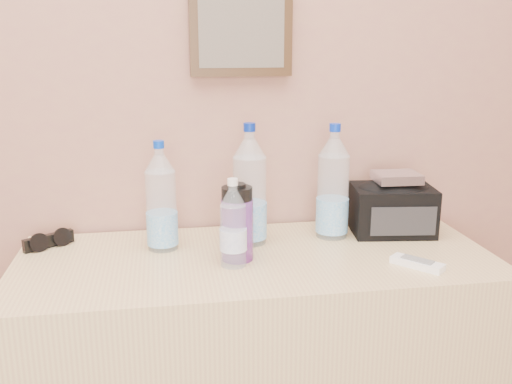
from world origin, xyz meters
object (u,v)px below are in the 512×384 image
foil_packet (397,177)px  sunglasses (49,241)px  pet_small (233,228)px  pet_large_b (250,191)px  pet_large_a (161,202)px  pet_large_c (333,188)px  nalgene_bottle (237,223)px  toiletry_bag (392,207)px  ac_remote (417,263)px

foil_packet → sunglasses: bearing=177.3°
pet_small → foil_packet: (0.51, 0.17, 0.07)m
pet_small → pet_large_b: bearing=67.4°
pet_large_a → pet_large_c: pet_large_c is taller
nalgene_bottle → toiletry_bag: nalgene_bottle is taller
pet_large_b → foil_packet: (0.44, 0.01, 0.02)m
pet_large_a → ac_remote: bearing=-20.8°
pet_large_a → pet_large_b: (0.25, 0.01, 0.02)m
sunglasses → ac_remote: sunglasses is taller
pet_large_c → foil_packet: pet_large_c is taller
nalgene_bottle → pet_small: bearing=-111.3°
pet_large_b → sunglasses: pet_large_b is taller
pet_large_b → ac_remote: size_ratio=2.56×
ac_remote → foil_packet: foil_packet is taller
pet_large_c → pet_large_a: bearing=-177.4°
pet_small → toiletry_bag: 0.54m
pet_large_a → ac_remote: (0.65, -0.25, -0.13)m
sunglasses → pet_large_c: bearing=-37.4°
toiletry_bag → nalgene_bottle: bearing=-156.4°
ac_remote → pet_large_c: bearing=168.2°
pet_small → ac_remote: size_ratio=1.71×
pet_large_c → pet_small: 0.37m
pet_large_b → pet_large_c: size_ratio=1.03×
sunglasses → pet_large_a: bearing=-45.7°
pet_small → pet_large_c: bearing=29.4°
pet_large_b → nalgene_bottle: (-0.05, -0.13, -0.05)m
pet_large_c → ac_remote: 0.34m
pet_large_c → foil_packet: bearing=-2.4°
pet_large_c → toiletry_bag: 0.20m
ac_remote → nalgene_bottle: bearing=-147.0°
pet_small → toiletry_bag: pet_small is taller
pet_large_b → ac_remote: pet_large_b is taller
pet_small → sunglasses: size_ratio=1.61×
nalgene_bottle → ac_remote: 0.48m
nalgene_bottle → toiletry_bag: bearing=16.3°
pet_large_a → foil_packet: (0.69, 0.01, 0.04)m
pet_large_a → nalgene_bottle: size_ratio=1.47×
pet_large_a → nalgene_bottle: pet_large_a is taller
pet_large_a → nalgene_bottle: 0.23m
pet_small → toiletry_bag: (0.51, 0.19, -0.02)m
pet_large_b → toiletry_bag: (0.44, 0.02, -0.07)m
nalgene_bottle → ac_remote: (0.45, -0.13, -0.09)m
foil_packet → nalgene_bottle: bearing=-165.2°
pet_large_c → toiletry_bag: bearing=1.7°
pet_large_b → pet_small: bearing=-112.6°
pet_large_c → pet_small: size_ratio=1.46×
pet_small → nalgene_bottle: size_ratio=1.11×
toiletry_bag → sunglasses: bearing=-174.7°
pet_large_a → toiletry_bag: (0.69, 0.03, -0.05)m
pet_large_a → sunglasses: size_ratio=2.12×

